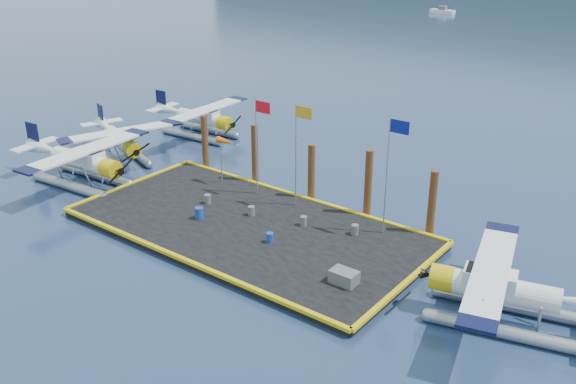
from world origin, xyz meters
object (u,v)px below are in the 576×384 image
Objects in this scene: seaplane_d at (498,292)px; piling_0 at (205,144)px; seaplane_c at (203,120)px; drum_1 at (270,238)px; windsock at (226,142)px; piling_1 at (255,156)px; drum_0 at (208,199)px; drum_3 at (199,213)px; piling_3 at (368,186)px; flagpole_yellow at (299,141)px; piling_4 at (432,205)px; flagpole_blue at (391,160)px; piling_2 at (311,174)px; drum_4 at (355,230)px; seaplane_b at (121,143)px; drum_5 at (251,211)px; seaplane_a at (84,164)px; drum_2 at (304,221)px; crate at (344,277)px; flagpole_red at (259,133)px.

piling_0 reaches higher than seaplane_d.
seaplane_c is 19.94m from drum_1.
windsock is 0.74× the size of piling_1.
drum_0 is 0.82× the size of drum_3.
piling_1 is 0.98× the size of piling_3.
piling_4 is (7.80, 1.60, -2.51)m from flagpole_yellow.
flagpole_blue is 1.71× the size of piling_2.
drum_4 is 6.16m from flagpole_yellow.
piling_0 reaches higher than seaplane_c.
seaplane_b reaches higher than drum_5.
windsock is 0.78× the size of piling_4.
piling_1 is (10.74, 2.22, 0.72)m from seaplane_b.
drum_2 is at bearing 97.20° from seaplane_a.
drum_5 is 5.72m from windsock.
flagpole_yellow is 3.07m from piling_2.
windsock is (7.86, 5.17, 1.70)m from seaplane_a.
seaplane_d is at bearing 3.17° from drum_3.
drum_3 is (11.99, -4.25, -0.64)m from seaplane_b.
seaplane_d reaches higher than crate.
drum_0 is 0.18× the size of windsock.
crate is (5.16, -3.83, 0.05)m from drum_2.
drum_0 is 4.11m from windsock.
flagpole_red is 1.40× the size of piling_3.
seaplane_c is at bearing 135.63° from piling_0.
piling_0 is (-22.80, 5.53, 0.52)m from seaplane_d.
drum_5 is at bearing 146.48° from drum_1.
seaplane_d is at bearing -4.65° from drum_5.
drum_4 is 0.14× the size of piling_0.
seaplane_a is 9.56m from windsock.
seaplane_a is at bearing -167.63° from drum_4.
piling_4 is at bearing 102.91° from seaplane_a.
seaplane_a reaches higher than drum_3.
seaplane_b is at bearing -168.31° from piling_1.
flagpole_blue is at bearing -36.07° from piling_3.
piling_1 is (9.92, -5.30, 0.71)m from seaplane_c.
windsock is at bearing 64.22° from seaplane_d.
drum_4 is at bearing -13.80° from flagpole_yellow.
drum_2 is 6.02m from drum_3.
crate is 0.21× the size of flagpole_red.
windsock reaches higher than drum_1.
flagpole_red reaches higher than piling_3.
drum_4 is (-8.90, 2.77, -0.79)m from seaplane_d.
piling_4 is at bearing 83.56° from crate.
flagpole_red is at bearing 134.46° from drum_1.
seaplane_c is 7.61m from piling_0.
drum_4 is at bearing -6.31° from windsock.
piling_2 is (-6.20, 1.60, -2.79)m from flagpole_blue.
piling_2 reaches higher than crate.
piling_0 is 0.93× the size of piling_3.
piling_2 reaches higher than drum_1.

